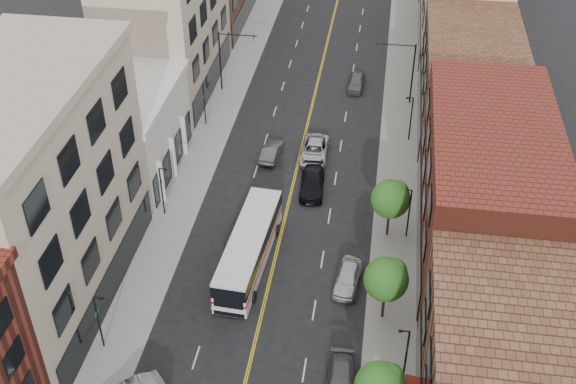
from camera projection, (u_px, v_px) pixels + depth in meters
The scene contains 24 objects.
sidewalk_left at pixel (204, 150), 74.85m from camera, with size 4.00×110.00×0.15m, color gray.
sidewalk_right at pixel (398, 166), 72.51m from camera, with size 4.00×110.00×0.15m, color gray.
bldg_l_tanoffice at pixel (31, 203), 52.88m from camera, with size 10.00×22.00×18.00m, color tan.
bldg_l_white at pixel (121, 133), 70.16m from camera, with size 10.00×14.00×8.00m, color silver.
bldg_l_far_a at pixel (165, 15), 80.68m from camera, with size 10.00×20.00×18.00m, color tan.
bldg_r_mid at pixel (486, 188), 59.42m from camera, with size 10.00×22.00×12.00m, color #5F2519.
bldg_r_far_a at pixel (470, 80), 76.70m from camera, with size 10.00×20.00×10.00m, color brown.
tree_r_2 at pixel (387, 278), 53.54m from camera, with size 3.40×3.40×5.59m.
tree_r_3 at pixel (392, 198), 61.49m from camera, with size 3.40×3.40×5.59m.
lamp_l_1 at pixel (99, 319), 51.80m from camera, with size 0.81×0.55×5.05m.
lamp_l_2 at pixel (162, 189), 64.50m from camera, with size 0.81×0.55×5.05m.
lamp_l_3 at pixel (205, 101), 77.21m from camera, with size 0.81×0.55×5.05m.
lamp_r_1 at pixel (406, 353), 49.23m from camera, with size 0.81×0.55×5.05m.
lamp_r_2 at pixel (409, 211), 61.94m from camera, with size 0.81×0.55×5.05m.
lamp_r_3 at pixel (411, 116), 74.64m from camera, with size 0.81×0.55×5.05m.
signal_mast_left at pixel (226, 55), 82.49m from camera, with size 4.49×0.18×7.20m.
signal_mast_right at pixel (407, 67), 80.08m from camera, with size 4.49×0.18×7.20m.
city_bus at pixel (249, 247), 59.73m from camera, with size 3.67×12.95×3.29m.
car_parked_mid at pixel (341, 382), 50.08m from camera, with size 2.05×5.04×1.46m, color #4C4C51.
car_parked_far at pixel (348, 277), 58.39m from camera, with size 1.91×4.74×1.61m, color silver.
car_lane_behind at pixel (272, 151), 73.43m from camera, with size 1.55×4.45×1.47m, color #414145.
car_lane_a at pixel (312, 183), 68.85m from camera, with size 2.27×5.58×1.62m, color black.
car_lane_b at pixel (315, 151), 73.41m from camera, with size 2.70×5.85×1.63m, color silver.
car_lane_c at pixel (356, 82), 85.32m from camera, with size 1.84×4.57×1.56m, color #525156.
Camera 1 is at (7.80, -25.76, 41.18)m, focal length 45.00 mm.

